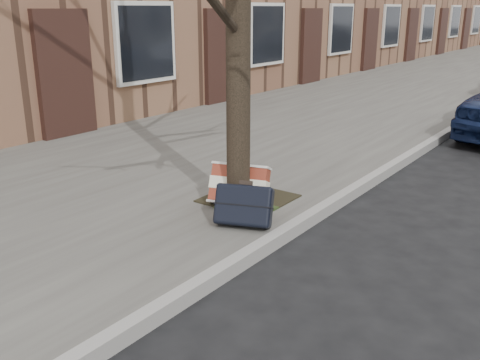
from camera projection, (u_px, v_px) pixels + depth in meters
The scene contains 5 objects.
ground at pixel (379, 317), 3.83m from camera, with size 120.00×120.00×0.00m, color black.
near_sidewalk at pixel (451, 74), 17.40m from camera, with size 5.00×70.00×0.12m, color #65635B.
dirt_patch at pixel (248, 198), 5.83m from camera, with size 0.85×0.85×0.01m, color black.
suitcase_red at pixel (239, 185), 5.56m from camera, with size 0.59×0.16×0.43m, color maroon.
suitcase_navy at pixel (244, 205), 5.05m from camera, with size 0.54×0.18×0.39m, color black.
Camera 1 is at (1.17, -3.28, 2.11)m, focal length 40.00 mm.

